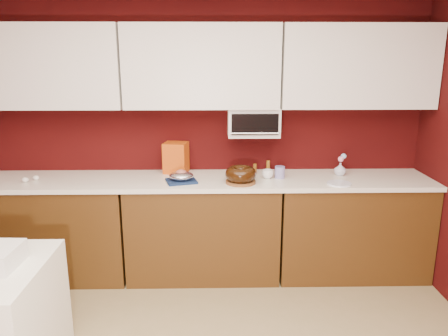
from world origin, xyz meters
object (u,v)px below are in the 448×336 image
toaster_oven (253,122)px  pandoro_box (176,158)px  bundt_cake (241,174)px  flower_vase (340,168)px  foil_ham_nest (181,176)px  coffee_mug (268,173)px  blue_jar (280,172)px

toaster_oven → pandoro_box: size_ratio=1.62×
bundt_cake → flower_vase: 0.94m
foil_ham_nest → coffee_mug: 0.75m
foil_ham_nest → flower_vase: flower_vase is taller
foil_ham_nest → coffee_mug: size_ratio=2.25×
pandoro_box → coffee_mug: pandoro_box is taller
blue_jar → flower_vase: flower_vase is taller
flower_vase → blue_jar: bearing=-171.1°
toaster_oven → bundt_cake: 0.52m
toaster_oven → pandoro_box: (-0.70, 0.05, -0.34)m
pandoro_box → flower_vase: (1.48, -0.12, -0.08)m
bundt_cake → blue_jar: bundt_cake is taller
blue_jar → toaster_oven: bearing=144.6°
foil_ham_nest → pandoro_box: 0.34m
toaster_oven → flower_vase: bearing=-5.4°
coffee_mug → bundt_cake: bearing=-149.1°
foil_ham_nest → toaster_oven: bearing=23.4°
toaster_oven → blue_jar: bearing=-35.4°
foil_ham_nest → bundt_cake: bearing=-4.9°
bundt_cake → flower_vase: (0.91, 0.24, -0.02)m
toaster_oven → coffee_mug: toaster_oven is taller
bundt_cake → pandoro_box: pandoro_box is taller
bundt_cake → blue_jar: 0.38m
pandoro_box → foil_ham_nest: bearing=-66.7°
pandoro_box → blue_jar: bearing=-1.7°
flower_vase → bundt_cake: bearing=-165.1°
bundt_cake → toaster_oven: bearing=68.2°
coffee_mug → toaster_oven: bearing=124.7°
toaster_oven → flower_vase: (0.78, -0.07, -0.41)m
toaster_oven → bundt_cake: bearing=-111.8°
toaster_oven → bundt_cake: size_ratio=1.73×
bundt_cake → pandoro_box: bearing=147.4°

